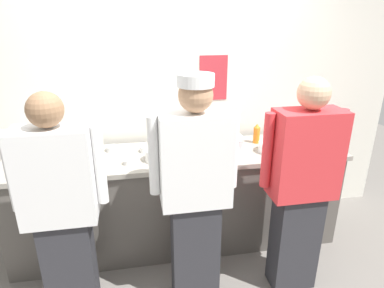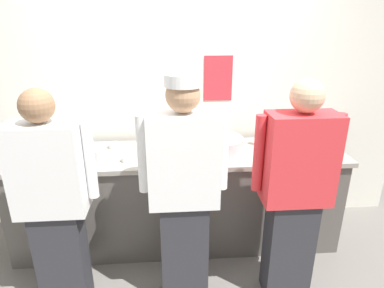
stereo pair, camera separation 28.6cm
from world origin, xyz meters
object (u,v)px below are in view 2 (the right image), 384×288
Objects in this scene: mixing_bowl_steel at (220,145)px; deli_cup at (100,155)px; chef_center at (184,190)px; sheet_tray at (63,155)px; chef_near_left at (53,201)px; chef_far_right at (295,191)px; plate_stack_front at (272,150)px; chefs_knife at (296,144)px; ramekin_red_sauce at (126,159)px; ramekin_green_sauce at (114,145)px; plate_stack_rear at (155,153)px; ramekin_orange_sauce at (145,147)px; ramekin_yellow_sauce at (167,144)px; squeeze_bottle_spare at (192,152)px; squeeze_bottle_secondary at (260,136)px; squeeze_bottle_primary at (182,138)px.

mixing_bowl_steel is 4.44× the size of deli_cup.
sheet_tray is (-0.99, 0.67, 0.01)m from chef_center.
chef_near_left is 1.64m from chef_far_right.
plate_stack_front is 0.39m from chefs_knife.
ramekin_red_sauce is 0.23m from deli_cup.
chef_near_left reaches higher than ramekin_green_sauce.
plate_stack_rear is 0.56m from mixing_bowl_steel.
chef_near_left reaches higher than chefs_knife.
ramekin_orange_sauce is (-1.07, 0.77, 0.05)m from chef_far_right.
ramekin_yellow_sauce is (0.10, 0.28, -0.03)m from plate_stack_rear.
ramekin_green_sauce is (-0.14, 0.31, 0.00)m from ramekin_red_sauce.
deli_cup is (-1.00, -0.09, -0.03)m from mixing_bowl_steel.
plate_stack_front reaches higher than ramekin_green_sauce.
ramekin_yellow_sauce is at bearing 135.94° from chef_far_right.
squeeze_bottle_spare is 0.76m from deli_cup.
ramekin_green_sauce reaches higher than chefs_knife.
plate_stack_front is 1.39m from ramekin_green_sauce.
squeeze_bottle_secondary reaches higher than ramekin_orange_sauce.
chef_far_right is 1.59m from ramekin_green_sauce.
mixing_bowl_steel is 0.94m from ramekin_green_sauce.
squeeze_bottle_primary is at bearing 5.95° from sheet_tray.
mixing_bowl_steel is at bearing 62.18° from chef_center.
ramekin_orange_sauce is (-0.65, 0.09, -0.04)m from mixing_bowl_steel.
plate_stack_front is at bearing 8.52° from squeeze_bottle_spare.
chef_near_left reaches higher than squeeze_bottle_primary.
sheet_tray is (-1.76, 0.69, 0.04)m from chef_far_right.
mixing_bowl_steel is 0.75m from chefs_knife.
chef_far_right is 15.70× the size of ramekin_green_sauce.
squeeze_bottle_secondary is at bearing -1.52° from ramekin_green_sauce.
chef_far_right reaches higher than squeeze_bottle_secondary.
squeeze_bottle_spare is (-0.26, -0.20, 0.02)m from mixing_bowl_steel.
ramekin_yellow_sauce is at bearing -0.03° from ramekin_green_sauce.
plate_stack_front is 0.56× the size of mixing_bowl_steel.
ramekin_yellow_sauce is 0.35× the size of chefs_knife.
sheet_tray is (-0.12, 0.67, 0.06)m from chef_near_left.
ramekin_yellow_sauce reaches higher than chefs_knife.
plate_stack_front reaches higher than chefs_knife.
mixing_bowl_steel is 0.33m from squeeze_bottle_spare.
sheet_tray is 6.00× the size of ramekin_orange_sauce.
squeeze_bottle_spare is (1.08, -0.22, 0.08)m from sheet_tray.
deli_cup is 0.33× the size of chefs_knife.
chefs_knife is at bearing 18.96° from squeeze_bottle_spare.
chefs_knife is at bearing 0.23° from squeeze_bottle_secondary.
ramekin_orange_sauce is (-1.08, 0.20, -0.02)m from plate_stack_front.
chef_far_right is 0.58m from plate_stack_front.
deli_cup reaches higher than sheet_tray.
chef_center is at bearing -82.58° from ramekin_yellow_sauce.
chef_near_left reaches higher than ramekin_yellow_sauce.
chefs_knife is at bearing -1.15° from ramekin_green_sauce.
sheet_tray is at bearing 179.41° from mixing_bowl_steel.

